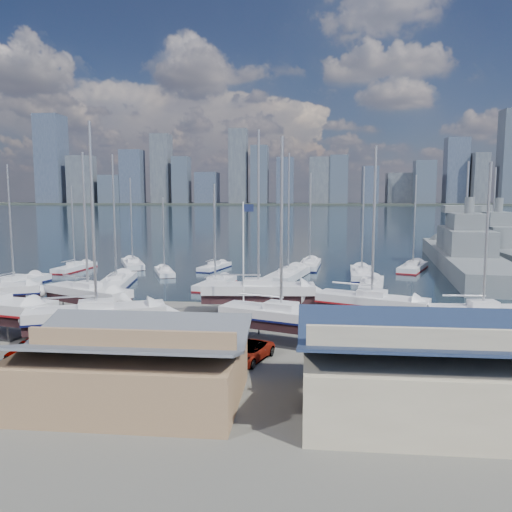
# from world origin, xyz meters

# --- Properties ---
(ground) EXTENTS (1400.00, 1400.00, 0.00)m
(ground) POSITION_xyz_m (0.00, -10.00, 0.00)
(ground) COLOR #605E59
(ground) RESTS_ON ground
(water) EXTENTS (1400.00, 600.00, 0.40)m
(water) POSITION_xyz_m (0.00, 300.00, -0.15)
(water) COLOR #192C39
(water) RESTS_ON ground
(far_shore) EXTENTS (1400.00, 80.00, 2.20)m
(far_shore) POSITION_xyz_m (0.00, 560.00, 1.10)
(far_shore) COLOR #2D332D
(far_shore) RESTS_ON ground
(skyline) EXTENTS (639.14, 43.80, 107.69)m
(skyline) POSITION_xyz_m (-7.83, 553.76, 39.09)
(skyline) COLOR #475166
(skyline) RESTS_ON far_shore
(shed_grey) EXTENTS (12.60, 8.40, 4.17)m
(shed_grey) POSITION_xyz_m (0.00, -26.00, 2.15)
(shed_grey) COLOR #8C6B4C
(shed_grey) RESTS_ON ground
(shed_blue) EXTENTS (13.65, 9.45, 4.71)m
(shed_blue) POSITION_xyz_m (16.00, -26.00, 2.42)
(shed_blue) COLOR #BFB293
(shed_blue) RESTS_ON ground
(sailboat_cradle_2) EXTENTS (9.64, 6.46, 15.44)m
(sailboat_cradle_2) POSITION_xyz_m (-11.18, -6.74, 2.05)
(sailboat_cradle_2) COLOR #2D2D33
(sailboat_cradle_2) RESTS_ON ground
(sailboat_cradle_3) EXTENTS (10.84, 6.74, 16.92)m
(sailboat_cradle_3) POSITION_xyz_m (-6.51, -15.61, 2.12)
(sailboat_cradle_3) COLOR #2D2D33
(sailboat_cradle_3) RESTS_ON ground
(sailboat_cradle_4) EXTENTS (11.02, 3.84, 17.53)m
(sailboat_cradle_4) POSITION_xyz_m (5.08, -4.74, 2.15)
(sailboat_cradle_4) COLOR #2D2D33
(sailboat_cradle_4) RESTS_ON ground
(sailboat_cradle_5) EXTENTS (10.11, 5.92, 15.80)m
(sailboat_cradle_5) POSITION_xyz_m (7.72, -14.29, 2.06)
(sailboat_cradle_5) COLOR #2D2D33
(sailboat_cradle_5) RESTS_ON ground
(sailboat_cradle_6) EXTENTS (9.94, 6.28, 15.64)m
(sailboat_cradle_6) POSITION_xyz_m (15.38, -8.32, 2.05)
(sailboat_cradle_6) COLOR #2D2D33
(sailboat_cradle_6) RESTS_ON ground
(sailboat_cradle_7) EXTENTS (8.63, 2.90, 14.04)m
(sailboat_cradle_7) POSITION_xyz_m (23.79, -11.15, 1.98)
(sailboat_cradle_7) COLOR #2D2D33
(sailboat_cradle_7) RESTS_ON ground
(sailboat_moored_0) EXTENTS (4.81, 11.01, 15.92)m
(sailboat_moored_0) POSITION_xyz_m (-26.79, 6.34, 0.31)
(sailboat_moored_0) COLOR black
(sailboat_moored_0) RESTS_ON water
(sailboat_moored_1) EXTENTS (3.50, 9.24, 13.47)m
(sailboat_moored_1) POSITION_xyz_m (-25.56, 20.41, 0.31)
(sailboat_moored_1) COLOR black
(sailboat_moored_1) RESTS_ON water
(sailboat_moored_2) EXTENTS (6.69, 10.08, 14.86)m
(sailboat_moored_2) POSITION_xyz_m (-18.03, 24.95, 0.32)
(sailboat_moored_2) COLOR black
(sailboat_moored_2) RESTS_ON water
(sailboat_moored_3) EXTENTS (5.00, 11.88, 17.22)m
(sailboat_moored_3) POSITION_xyz_m (-14.10, 7.94, 0.31)
(sailboat_moored_3) COLOR black
(sailboat_moored_3) RESTS_ON water
(sailboat_moored_4) EXTENTS (4.99, 7.99, 11.70)m
(sailboat_moored_4) POSITION_xyz_m (-10.77, 17.90, 0.33)
(sailboat_moored_4) COLOR black
(sailboat_moored_4) RESTS_ON water
(sailboat_moored_5) EXTENTS (4.29, 8.51, 12.26)m
(sailboat_moored_5) POSITION_xyz_m (-4.45, 23.62, 0.31)
(sailboat_moored_5) COLOR black
(sailboat_moored_5) RESTS_ON water
(sailboat_moored_6) EXTENTS (4.38, 9.32, 13.45)m
(sailboat_moored_6) POSITION_xyz_m (-1.65, 8.91, 0.31)
(sailboat_moored_6) COLOR black
(sailboat_moored_6) RESTS_ON water
(sailboat_moored_7) EXTENTS (6.13, 12.31, 17.90)m
(sailboat_moored_7) POSITION_xyz_m (7.24, 15.94, 0.33)
(sailboat_moored_7) COLOR black
(sailboat_moored_7) RESTS_ON water
(sailboat_moored_8) EXTENTS (3.91, 10.68, 15.62)m
(sailboat_moored_8) POSITION_xyz_m (10.28, 26.64, 0.31)
(sailboat_moored_8) COLOR black
(sailboat_moored_8) RESTS_ON water
(sailboat_moored_9) EXTENTS (4.31, 10.00, 14.61)m
(sailboat_moored_9) POSITION_xyz_m (17.78, 9.85, 0.32)
(sailboat_moored_9) COLOR black
(sailboat_moored_9) RESTS_ON water
(sailboat_moored_10) EXTENTS (3.84, 10.97, 16.10)m
(sailboat_moored_10) POSITION_xyz_m (17.48, 18.41, 0.31)
(sailboat_moored_10) COLOR black
(sailboat_moored_10) RESTS_ON water
(sailboat_moored_11) EXTENTS (6.53, 10.47, 15.19)m
(sailboat_moored_11) POSITION_xyz_m (25.97, 25.49, 0.31)
(sailboat_moored_11) COLOR black
(sailboat_moored_11) RESTS_ON water
(naval_ship_east) EXTENTS (14.21, 49.84, 18.43)m
(naval_ship_east) POSITION_xyz_m (34.44, 28.79, 1.67)
(naval_ship_east) COLOR #595E63
(naval_ship_east) RESTS_ON water
(naval_ship_west) EXTENTS (8.12, 45.78, 18.11)m
(naval_ship_west) POSITION_xyz_m (43.63, 43.05, 1.66)
(naval_ship_west) COLOR #595E63
(naval_ship_west) RESTS_ON water
(car_a) EXTENTS (1.95, 3.93, 1.29)m
(car_a) POSITION_xyz_m (-10.00, -19.39, 0.64)
(car_a) COLOR gray
(car_a) RESTS_ON ground
(car_b) EXTENTS (4.51, 2.29, 1.42)m
(car_b) POSITION_xyz_m (-4.65, -19.52, 0.71)
(car_b) COLOR gray
(car_b) RESTS_ON ground
(car_c) EXTENTS (3.72, 5.19, 1.31)m
(car_c) POSITION_xyz_m (5.69, -18.70, 0.66)
(car_c) COLOR gray
(car_c) RESTS_ON ground
(car_d) EXTENTS (2.91, 4.85, 1.32)m
(car_d) POSITION_xyz_m (11.64, -18.65, 0.66)
(car_d) COLOR gray
(car_d) RESTS_ON ground
(flagpole) EXTENTS (0.97, 0.12, 10.90)m
(flagpole) POSITION_xyz_m (4.18, -8.71, 6.21)
(flagpole) COLOR white
(flagpole) RESTS_ON ground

